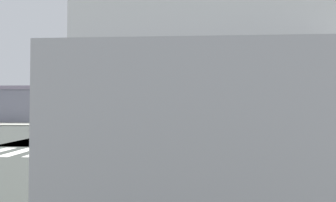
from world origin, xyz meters
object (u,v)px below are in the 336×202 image
object	(u,v)px
sedan_leading_5	(65,115)
street_lamp	(225,81)
traffic_signal_mast	(216,75)
sedan_trailing_6	(137,111)
box_truck_middle_1	(190,70)
pickup_outer_1	(151,111)
bank_building	(26,105)

from	to	relation	value
sedan_leading_5	street_lamp	bearing A→B (deg)	132.21
traffic_signal_mast	sedan_trailing_6	distance (m)	18.28
box_truck_middle_1	pickup_outer_1	distance (m)	27.65
street_lamp	bank_building	size ratio (longest dim) A/B	0.70
traffic_signal_mast	pickup_outer_1	distance (m)	11.17
pickup_outer_1	bank_building	bearing A→B (deg)	4.48
traffic_signal_mast	street_lamp	world-z (taller)	street_lamp
bank_building	sedan_leading_5	bearing A→B (deg)	-46.16
traffic_signal_mast	bank_building	bearing A→B (deg)	164.60
street_lamp	sedan_trailing_6	world-z (taller)	street_lamp
bank_building	street_lamp	bearing A→B (deg)	9.02
traffic_signal_mast	street_lamp	bearing A→B (deg)	75.33
bank_building	sedan_leading_5	world-z (taller)	bank_building
traffic_signal_mast	sedan_leading_5	size ratio (longest dim) A/B	1.59
street_lamp	sedan_leading_5	size ratio (longest dim) A/B	2.18
pickup_outer_1	street_lamp	bearing A→B (deg)	-164.01
sedan_leading_5	pickup_outer_1	distance (m)	13.10
street_lamp	box_truck_middle_1	bearing A→B (deg)	-101.30
sedan_trailing_6	pickup_outer_1	bearing A→B (deg)	113.25
traffic_signal_mast	box_truck_middle_1	distance (m)	20.09
street_lamp	traffic_signal_mast	bearing A→B (deg)	-104.67
sedan_leading_5	traffic_signal_mast	bearing A→B (deg)	106.78
sedan_trailing_6	pickup_outer_1	world-z (taller)	pickup_outer_1
bank_building	sedan_trailing_6	world-z (taller)	bank_building
street_lamp	sedan_trailing_6	xyz separation A→B (m)	(-13.03, 4.11, -4.38)
sedan_trailing_6	box_truck_middle_1	xyz separation A→B (m)	(7.00, -34.31, 1.45)
sedan_trailing_6	box_truck_middle_1	size ratio (longest dim) A/B	0.60
box_truck_middle_1	pickup_outer_1	bearing A→B (deg)	98.33
sedan_leading_5	pickup_outer_1	size ratio (longest dim) A/B	0.84
street_lamp	bank_building	world-z (taller)	street_lamp
street_lamp	pickup_outer_1	world-z (taller)	street_lamp
box_truck_middle_1	street_lamp	bearing A→B (deg)	78.70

